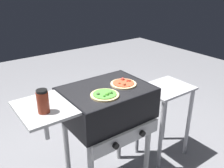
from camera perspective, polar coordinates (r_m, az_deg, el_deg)
The scene contains 5 objects.
grill at distance 1.85m, azimuth -1.53°, elevation -5.18°, with size 0.96×0.53×0.90m.
pizza_pepperoni at distance 1.85m, azimuth 2.68°, elevation 0.11°, with size 0.20×0.20×0.04m.
pizza_veggie at distance 1.67m, azimuth -1.67°, elevation -2.51°, with size 0.20×0.20×0.03m.
sauce_jar at distance 1.51m, azimuth -15.74°, elevation -3.90°, with size 0.07×0.07×0.15m.
prep_table at distance 2.36m, azimuth 12.09°, elevation -5.25°, with size 0.44×0.36×0.74m.
Camera 1 is at (-0.93, -1.34, 1.64)m, focal length 39.43 mm.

